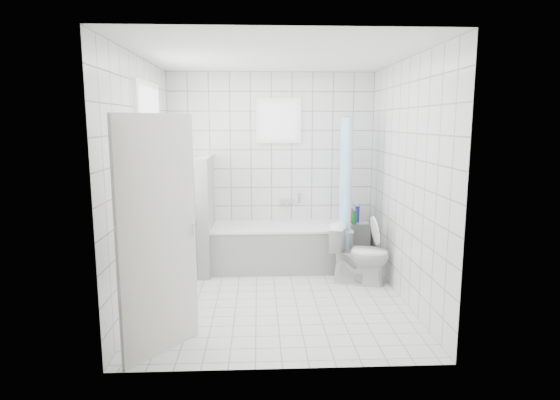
{
  "coord_description": "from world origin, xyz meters",
  "views": [
    {
      "loc": [
        -0.18,
        -4.93,
        1.93
      ],
      "look_at": [
        0.06,
        0.35,
        1.05
      ],
      "focal_mm": 30.0,
      "sensor_mm": 36.0,
      "label": 1
    }
  ],
  "objects": [
    {
      "name": "sill_bottles",
      "position": [
        -1.3,
        0.25,
        1.02
      ],
      "size": [
        0.15,
        0.79,
        0.29
      ],
      "color": "silver",
      "rests_on": "window_sill"
    },
    {
      "name": "window_back",
      "position": [
        0.1,
        1.46,
        1.95
      ],
      "size": [
        0.5,
        0.01,
        0.5
      ],
      "primitive_type": "cube",
      "color": "white",
      "rests_on": "wall_back"
    },
    {
      "name": "wall_back",
      "position": [
        0.0,
        1.5,
        1.3
      ],
      "size": [
        2.8,
        0.02,
        2.6
      ],
      "primitive_type": "cube",
      "color": "white",
      "rests_on": "ground"
    },
    {
      "name": "tub_faucet",
      "position": [
        0.2,
        1.46,
        0.85
      ],
      "size": [
        0.18,
        0.06,
        0.06
      ],
      "primitive_type": "cube",
      "color": "silver",
      "rests_on": "wall_back"
    },
    {
      "name": "toilet",
      "position": [
        1.03,
        0.47,
        0.36
      ],
      "size": [
        0.79,
        0.59,
        0.72
      ],
      "primitive_type": "imported",
      "rotation": [
        0.0,
        0.0,
        1.28
      ],
      "color": "white",
      "rests_on": "ground"
    },
    {
      "name": "bathtub",
      "position": [
        0.1,
        1.12,
        0.29
      ],
      "size": [
        1.81,
        0.77,
        0.58
      ],
      "color": "white",
      "rests_on": "ground"
    },
    {
      "name": "window_left",
      "position": [
        -1.35,
        0.3,
        1.6
      ],
      "size": [
        0.01,
        0.9,
        1.4
      ],
      "primitive_type": "cube",
      "color": "white",
      "rests_on": "wall_left"
    },
    {
      "name": "ceiling",
      "position": [
        0.0,
        0.0,
        2.6
      ],
      "size": [
        3.0,
        3.0,
        0.0
      ],
      "primitive_type": "plane",
      "rotation": [
        3.14,
        0.0,
        0.0
      ],
      "color": "white",
      "rests_on": "ground"
    },
    {
      "name": "partition_wall",
      "position": [
        -0.87,
        1.07,
        0.75
      ],
      "size": [
        0.15,
        0.85,
        1.5
      ],
      "primitive_type": "cube",
      "color": "white",
      "rests_on": "ground"
    },
    {
      "name": "ledge_bottles",
      "position": [
        1.15,
        1.37,
        0.65
      ],
      "size": [
        0.13,
        0.19,
        0.23
      ],
      "color": "#281AD0",
      "rests_on": "tiled_ledge"
    },
    {
      "name": "wall_front",
      "position": [
        0.0,
        -1.5,
        1.3
      ],
      "size": [
        2.8,
        0.02,
        2.6
      ],
      "primitive_type": "cube",
      "color": "white",
      "rests_on": "ground"
    },
    {
      "name": "tiled_ledge",
      "position": [
        1.15,
        1.38,
        0.28
      ],
      "size": [
        0.4,
        0.24,
        0.55
      ],
      "primitive_type": "cube",
      "color": "white",
      "rests_on": "ground"
    },
    {
      "name": "shower_curtain",
      "position": [
        0.95,
        0.97,
        1.1
      ],
      "size": [
        0.14,
        0.48,
        1.78
      ],
      "primitive_type": null,
      "color": "#54BBF7",
      "rests_on": "curtain_rod"
    },
    {
      "name": "ground",
      "position": [
        0.0,
        0.0,
        0.0
      ],
      "size": [
        3.0,
        3.0,
        0.0
      ],
      "primitive_type": "plane",
      "color": "white",
      "rests_on": "ground"
    },
    {
      "name": "door",
      "position": [
        -1.0,
        -1.16,
        1.0
      ],
      "size": [
        0.52,
        0.66,
        2.0
      ],
      "primitive_type": "cube",
      "rotation": [
        0.0,
        0.0,
        -0.66
      ],
      "color": "silver",
      "rests_on": "ground"
    },
    {
      "name": "wall_right",
      "position": [
        1.4,
        0.0,
        1.3
      ],
      "size": [
        0.02,
        3.0,
        2.6
      ],
      "primitive_type": "cube",
      "color": "white",
      "rests_on": "ground"
    },
    {
      "name": "curtain_rod",
      "position": [
        0.95,
        1.1,
        2.0
      ],
      "size": [
        0.02,
        0.8,
        0.02
      ],
      "primitive_type": "cylinder",
      "rotation": [
        1.57,
        0.0,
        0.0
      ],
      "color": "silver",
      "rests_on": "wall_back"
    },
    {
      "name": "wall_left",
      "position": [
        -1.4,
        0.0,
        1.3
      ],
      "size": [
        0.02,
        3.0,
        2.6
      ],
      "primitive_type": "cube",
      "color": "white",
      "rests_on": "ground"
    },
    {
      "name": "window_sill",
      "position": [
        -1.31,
        0.3,
        0.86
      ],
      "size": [
        0.18,
        1.02,
        0.08
      ],
      "primitive_type": "cube",
      "color": "white",
      "rests_on": "wall_left"
    }
  ]
}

